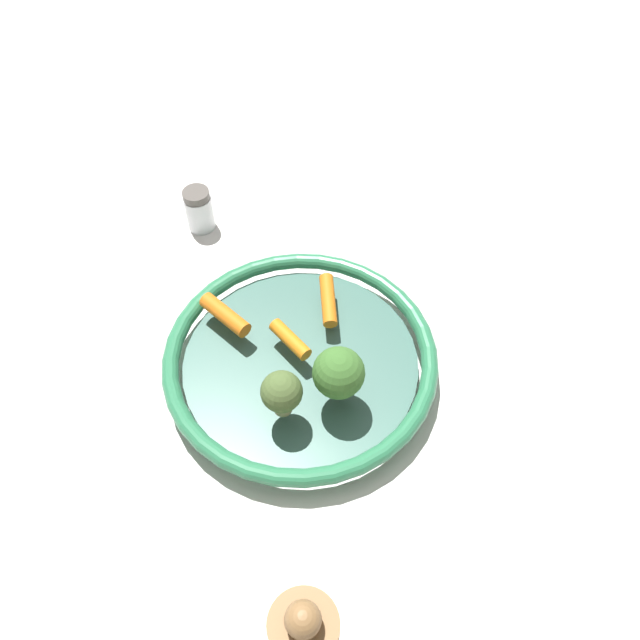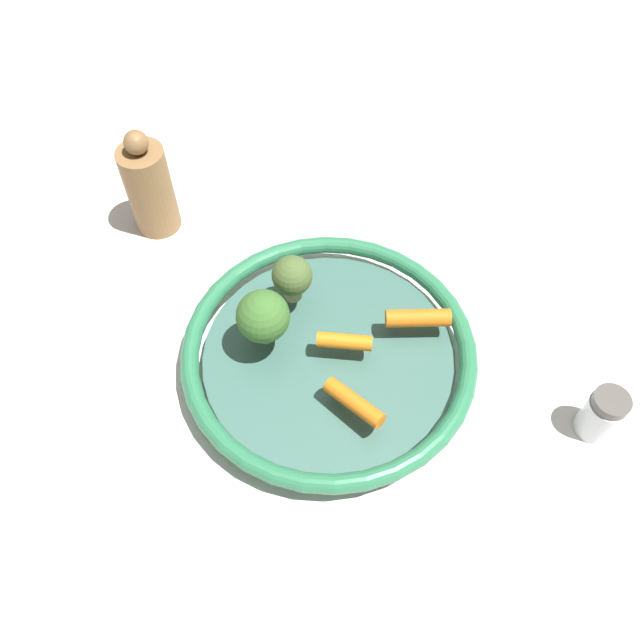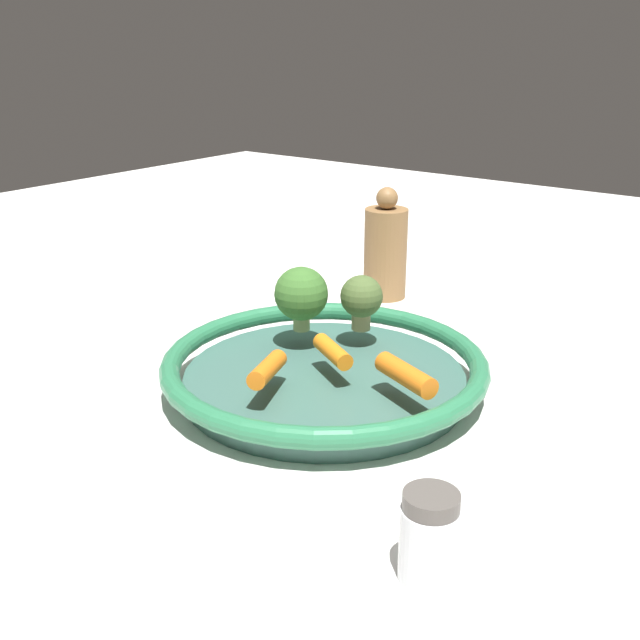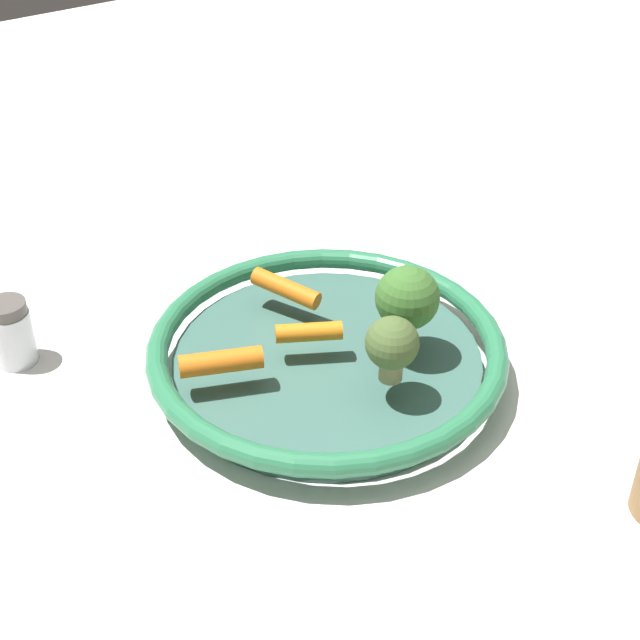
{
  "view_description": "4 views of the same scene",
  "coord_description": "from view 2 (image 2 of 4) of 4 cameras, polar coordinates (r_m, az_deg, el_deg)",
  "views": [
    {
      "loc": [
        -0.38,
        -0.16,
        0.63
      ],
      "look_at": [
        0.02,
        -0.02,
        0.08
      ],
      "focal_mm": 35.9,
      "sensor_mm": 36.0,
      "label": 1
    },
    {
      "loc": [
        0.33,
        -0.16,
        0.62
      ],
      "look_at": [
        -0.03,
        0.0,
        0.05
      ],
      "focal_mm": 36.63,
      "sensor_mm": 36.0,
      "label": 2
    },
    {
      "loc": [
        0.54,
        0.41,
        0.33
      ],
      "look_at": [
        -0.01,
        -0.02,
        0.07
      ],
      "focal_mm": 43.29,
      "sensor_mm": 36.0,
      "label": 3
    },
    {
      "loc": [
        -0.52,
        0.38,
        0.51
      ],
      "look_at": [
        -0.02,
        0.02,
        0.08
      ],
      "focal_mm": 51.58,
      "sensor_mm": 36.0,
      "label": 4
    }
  ],
  "objects": [
    {
      "name": "broccoli_floret_mid",
      "position": [
        0.66,
        -5.0,
        0.29
      ],
      "size": [
        0.06,
        0.06,
        0.07
      ],
      "color": "tan",
      "rests_on": "serving_bowl"
    },
    {
      "name": "broccoli_floret_edge",
      "position": [
        0.69,
        -2.45,
        3.8
      ],
      "size": [
        0.04,
        0.04,
        0.06
      ],
      "color": "tan",
      "rests_on": "serving_bowl"
    },
    {
      "name": "salt_shaker",
      "position": [
        0.71,
        23.39,
        -7.55
      ],
      "size": [
        0.04,
        0.04,
        0.06
      ],
      "color": "silver",
      "rests_on": "ground_plane"
    },
    {
      "name": "baby_carrot_right",
      "position": [
        0.68,
        2.14,
        -1.87
      ],
      "size": [
        0.04,
        0.06,
        0.02
      ],
      "primitive_type": "cylinder",
      "rotation": [
        1.57,
        0.0,
        5.76
      ],
      "color": "orange",
      "rests_on": "serving_bowl"
    },
    {
      "name": "baby_carrot_center",
      "position": [
        0.7,
        8.56,
        0.17
      ],
      "size": [
        0.04,
        0.07,
        0.02
      ],
      "primitive_type": "cylinder",
      "rotation": [
        1.58,
        0.0,
        5.88
      ],
      "color": "orange",
      "rests_on": "serving_bowl"
    },
    {
      "name": "baby_carrot_back",
      "position": [
        0.64,
        3.0,
        -7.2
      ],
      "size": [
        0.07,
        0.04,
        0.02
      ],
      "primitive_type": "cylinder",
      "rotation": [
        1.67,
        0.0,
        5.12
      ],
      "color": "orange",
      "rests_on": "serving_bowl"
    },
    {
      "name": "serving_bowl",
      "position": [
        0.7,
        0.78,
        -3.03
      ],
      "size": [
        0.31,
        0.31,
        0.04
      ],
      "color": "#3D665B",
      "rests_on": "ground_plane"
    },
    {
      "name": "pepper_mill",
      "position": [
        0.82,
        -14.69,
        11.14
      ],
      "size": [
        0.06,
        0.06,
        0.15
      ],
      "color": "olive",
      "rests_on": "ground_plane"
    },
    {
      "name": "ground_plane",
      "position": [
        0.72,
        0.76,
        -3.92
      ],
      "size": [
        2.32,
        2.32,
        0.0
      ],
      "primitive_type": "plane",
      "color": "silver"
    }
  ]
}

